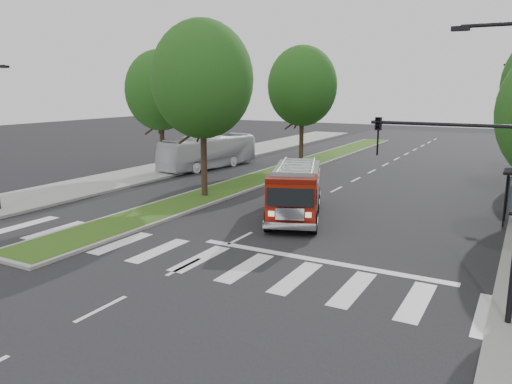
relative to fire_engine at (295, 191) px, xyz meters
The scene contains 9 objects.
ground 4.83m from the fire_engine, 95.89° to the right, with size 140.00×140.00×0.00m, color black.
sidewalk_left 15.95m from the fire_engine, 160.30° to the left, with size 5.00×80.00×0.15m, color gray.
median 14.90m from the fire_engine, 115.86° to the left, with size 3.00×50.00×0.15m.
tree_median_near 8.63m from the fire_engine, 168.11° to the left, with size 5.80×5.80×10.16m.
tree_median_far 17.47m from the fire_engine, 112.86° to the left, with size 5.60×5.60×9.72m.
tree_left_mid 16.96m from the fire_engine, 153.04° to the left, with size 5.20×5.20×9.16m.
streetlight_right_near 12.69m from the fire_engine, 41.69° to the right, with size 4.08×0.22×8.00m.
fire_engine is the anchor object (origin of this frame).
city_bus 16.41m from the fire_engine, 139.48° to the left, with size 2.21×9.45×2.63m, color silver.
Camera 1 is at (10.56, -17.72, 6.37)m, focal length 35.00 mm.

